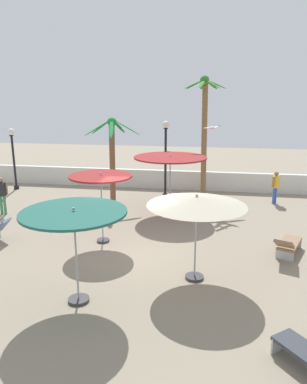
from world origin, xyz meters
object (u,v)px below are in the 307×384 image
(patio_umbrella_3, at_px, (170,159))
(seagull_0, at_px, (212,128))
(patio_umbrella_4, at_px, (74,218))
(palm_tree_0, at_px, (204,123))
(guest_0, at_px, (276,184))
(guest_1, at_px, (2,192))
(palm_tree_1, at_px, (112,149))
(patio_umbrella_0, at_px, (101,180))
(patio_umbrella_1, at_px, (197,202))
(lamp_post_0, at_px, (13,151))
(lamp_post_1, at_px, (166,151))
(lounge_chair_2, at_px, (288,244))

(patio_umbrella_3, xyz_separation_m, seagull_0, (1.73, 1.22, 1.28))
(patio_umbrella_4, xyz_separation_m, palm_tree_0, (2.68, 11.21, 1.52))
(guest_0, distance_m, guest_1, 12.70)
(seagull_0, bearing_deg, guest_1, -163.15)
(palm_tree_1, distance_m, guest_1, 5.35)
(patio_umbrella_0, distance_m, palm_tree_0, 8.14)
(palm_tree_0, bearing_deg, guest_1, -149.69)
(guest_0, height_order, seagull_0, seagull_0)
(palm_tree_0, bearing_deg, patio_umbrella_1, -89.08)
(patio_umbrella_4, distance_m, lamp_post_0, 13.12)
(patio_umbrella_0, height_order, palm_tree_0, palm_tree_0)
(patio_umbrella_1, distance_m, lamp_post_1, 8.72)
(patio_umbrella_1, xyz_separation_m, lamp_post_0, (-10.61, 8.87, -0.09))
(palm_tree_0, bearing_deg, lamp_post_1, -151.16)
(guest_0, bearing_deg, seagull_0, -161.50)
(palm_tree_1, relative_size, guest_1, 2.46)
(patio_umbrella_1, xyz_separation_m, patio_umbrella_4, (-2.83, -1.70, -0.05))
(patio_umbrella_0, height_order, patio_umbrella_3, patio_umbrella_3)
(lounge_chair_2, relative_size, guest_1, 1.15)
(lamp_post_0, bearing_deg, patio_umbrella_4, -53.67)
(patio_umbrella_1, height_order, palm_tree_1, palm_tree_1)
(patio_umbrella_0, xyz_separation_m, guest_1, (-5.31, 2.31, -1.24))
(lamp_post_0, xyz_separation_m, guest_1, (1.89, -4.37, -1.17))
(patio_umbrella_1, xyz_separation_m, patio_umbrella_3, (-1.47, 6.00, 0.16))
(patio_umbrella_1, xyz_separation_m, lounge_chair_2, (2.92, 2.07, -1.88))
(lamp_post_1, height_order, guest_0, lamp_post_1)
(palm_tree_0, xyz_separation_m, lamp_post_1, (-1.86, -1.02, -1.33))
(patio_umbrella_0, height_order, patio_umbrella_4, patio_umbrella_0)
(patio_umbrella_3, xyz_separation_m, palm_tree_1, (-3.00, 1.32, 0.19))
(patio_umbrella_0, relative_size, guest_1, 1.52)
(patio_umbrella_3, relative_size, lamp_post_0, 0.93)
(patio_umbrella_4, height_order, lamp_post_1, lamp_post_1)
(palm_tree_0, xyz_separation_m, lamp_post_0, (-10.45, -0.64, -1.56))
(guest_0, bearing_deg, guest_1, -162.72)
(patio_umbrella_3, relative_size, palm_tree_0, 0.52)
(palm_tree_1, xyz_separation_m, guest_0, (7.87, 0.95, -1.66))
(patio_umbrella_1, bearing_deg, guest_0, 67.60)
(patio_umbrella_1, relative_size, guest_0, 1.71)
(patio_umbrella_4, relative_size, lamp_post_0, 0.75)
(palm_tree_0, xyz_separation_m, seagull_0, (0.41, -2.29, -0.03))
(patio_umbrella_0, xyz_separation_m, patio_umbrella_3, (1.94, 3.80, 0.18))
(palm_tree_0, distance_m, lamp_post_1, 2.50)
(patio_umbrella_1, relative_size, seagull_0, 2.85)
(palm_tree_0, bearing_deg, lamp_post_0, -176.50)
(patio_umbrella_3, xyz_separation_m, lamp_post_0, (-9.14, 2.87, -0.25))
(patio_umbrella_1, distance_m, seagull_0, 7.37)
(patio_umbrella_1, xyz_separation_m, guest_1, (-8.71, 4.51, -1.26))
(lamp_post_0, bearing_deg, palm_tree_1, -14.14)
(patio_umbrella_4, bearing_deg, lamp_post_1, 85.37)
(patio_umbrella_3, relative_size, seagull_0, 3.31)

